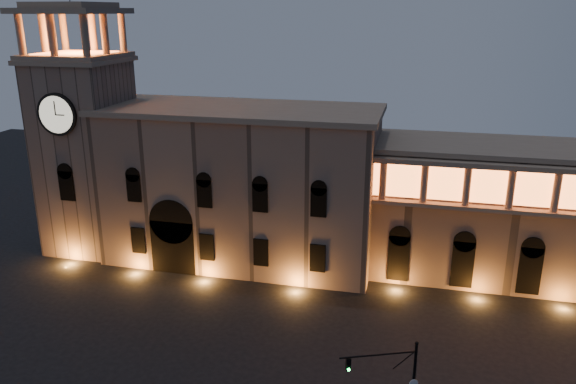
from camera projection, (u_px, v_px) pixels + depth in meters
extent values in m
plane|color=black|center=(183.00, 369.00, 45.23)|extent=(160.00, 160.00, 0.00)
cube|color=#846756|center=(241.00, 187.00, 63.41)|extent=(30.00, 12.00, 17.00)
cube|color=gray|center=(239.00, 110.00, 60.69)|extent=(30.80, 12.80, 0.60)
cube|color=black|center=(175.00, 246.00, 61.43)|extent=(5.00, 1.40, 6.00)
cylinder|color=black|center=(173.00, 220.00, 60.51)|extent=(5.00, 1.40, 5.00)
cube|color=orange|center=(174.00, 248.00, 61.31)|extent=(4.20, 0.20, 5.00)
cube|color=#846756|center=(88.00, 158.00, 65.80)|extent=(9.00, 9.00, 22.00)
cube|color=gray|center=(77.00, 60.00, 62.33)|extent=(9.80, 9.80, 0.50)
cylinder|color=black|center=(57.00, 114.00, 59.62)|extent=(4.60, 0.35, 4.60)
cylinder|color=beige|center=(56.00, 115.00, 59.49)|extent=(4.00, 0.12, 4.00)
cube|color=gray|center=(76.00, 56.00, 62.18)|extent=(9.40, 9.40, 0.50)
cube|color=orange|center=(76.00, 53.00, 62.09)|extent=(6.80, 6.80, 0.15)
cylinder|color=gray|center=(20.00, 35.00, 58.78)|extent=(0.76, 0.76, 4.20)
cylinder|color=gray|center=(52.00, 35.00, 57.94)|extent=(0.76, 0.76, 4.20)
cylinder|color=gray|center=(85.00, 36.00, 57.10)|extent=(0.76, 0.76, 4.20)
cylinder|color=gray|center=(64.00, 32.00, 65.81)|extent=(0.76, 0.76, 4.20)
cylinder|color=gray|center=(93.00, 33.00, 64.97)|extent=(0.76, 0.76, 4.20)
cylinder|color=gray|center=(123.00, 33.00, 64.13)|extent=(0.76, 0.76, 4.20)
cylinder|color=gray|center=(43.00, 33.00, 62.30)|extent=(0.76, 0.76, 4.20)
cylinder|color=gray|center=(105.00, 34.00, 60.61)|extent=(0.76, 0.76, 4.20)
cube|color=gray|center=(71.00, 11.00, 60.72)|extent=(9.80, 9.80, 0.60)
cube|color=gray|center=(70.00, 5.00, 60.53)|extent=(7.50, 7.50, 0.60)
cube|color=#7F6251|center=(560.00, 218.00, 58.20)|extent=(40.00, 10.00, 14.00)
cube|color=gray|center=(571.00, 150.00, 55.97)|extent=(40.60, 10.60, 0.50)
cube|color=gray|center=(576.00, 215.00, 52.40)|extent=(40.00, 1.20, 0.40)
cylinder|color=gray|center=(383.00, 180.00, 55.70)|extent=(0.70, 0.70, 4.00)
cylinder|color=gray|center=(424.00, 183.00, 54.82)|extent=(0.70, 0.70, 4.00)
cylinder|color=gray|center=(467.00, 185.00, 53.94)|extent=(0.70, 0.70, 4.00)
cylinder|color=gray|center=(511.00, 188.00, 53.05)|extent=(0.70, 0.70, 4.00)
cylinder|color=gray|center=(556.00, 191.00, 52.17)|extent=(0.70, 0.70, 4.00)
sphere|color=black|center=(417.00, 343.00, 35.93)|extent=(0.28, 0.28, 0.28)
cylinder|color=black|center=(378.00, 355.00, 35.76)|extent=(4.77, 2.01, 0.12)
cube|color=black|center=(348.00, 364.00, 35.65)|extent=(0.39, 0.38, 0.86)
cylinder|color=#0CE53F|center=(349.00, 370.00, 35.58)|extent=(0.20, 0.14, 0.18)
cylinder|color=silver|center=(414.00, 384.00, 36.70)|extent=(0.58, 0.27, 0.61)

